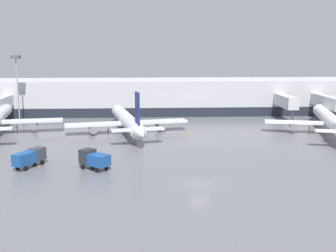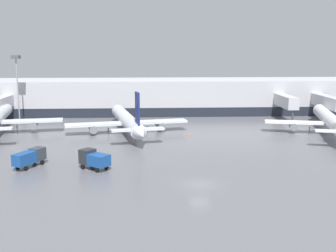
% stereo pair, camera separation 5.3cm
% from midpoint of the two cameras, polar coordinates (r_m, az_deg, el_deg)
% --- Properties ---
extents(ground_plane, '(320.00, 320.00, 0.00)m').
position_cam_midpoint_polar(ground_plane, '(54.92, 4.30, -7.91)').
color(ground_plane, slate).
extents(terminal_building, '(160.00, 31.46, 9.00)m').
position_cam_midpoint_polar(terminal_building, '(114.40, 0.44, 4.06)').
color(terminal_building, '#B2B2B7').
rests_on(terminal_building, ground_plane).
extents(parked_jet_1, '(25.43, 34.54, 9.64)m').
position_cam_midpoint_polar(parked_jet_1, '(87.37, -5.55, 0.72)').
color(parked_jet_1, silver).
rests_on(parked_jet_1, ground_plane).
extents(parked_jet_2, '(26.10, 36.38, 9.05)m').
position_cam_midpoint_polar(parked_jet_2, '(91.92, 21.19, 0.63)').
color(parked_jet_2, white).
rests_on(parked_jet_2, ground_plane).
extents(service_truck_0, '(4.87, 4.48, 2.80)m').
position_cam_midpoint_polar(service_truck_0, '(61.95, -10.01, -4.38)').
color(service_truck_0, '#19478C').
rests_on(service_truck_0, ground_plane).
extents(service_truck_2, '(4.03, 5.71, 2.56)m').
position_cam_midpoint_polar(service_truck_2, '(65.34, -18.26, -4.00)').
color(service_truck_2, '#19478C').
rests_on(service_truck_2, ground_plane).
extents(traffic_cone_0, '(0.40, 0.40, 0.60)m').
position_cam_midpoint_polar(traffic_cone_0, '(85.01, 2.84, -1.06)').
color(traffic_cone_0, orange).
rests_on(traffic_cone_0, ground_plane).
extents(apron_light_mast_0, '(1.80, 1.80, 15.71)m').
position_cam_midpoint_polar(apron_light_mast_0, '(104.58, -19.86, 7.31)').
color(apron_light_mast_0, gray).
rests_on(apron_light_mast_0, ground_plane).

